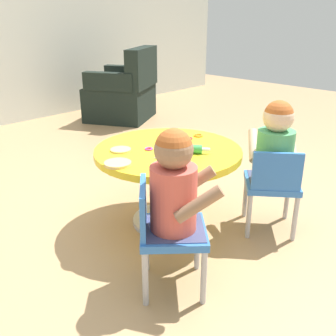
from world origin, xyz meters
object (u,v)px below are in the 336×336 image
Objects in this scene: craft_table at (168,168)px; rolling_pin at (190,149)px; seated_child_left at (175,185)px; craft_scissors at (160,153)px; child_chair_left at (166,230)px; armchair_dark at (124,94)px; child_chair_right at (272,184)px; seated_child_right at (275,145)px.

rolling_pin is at bearing -77.63° from craft_table.
seated_child_left is 0.53m from craft_scissors.
craft_table is at bearing 102.37° from rolling_pin.
seated_child_left reaches higher than child_chair_left.
armchair_dark reaches higher than rolling_pin.
craft_table is 1.62× the size of child_chair_right.
seated_child_right is at bearing -4.18° from child_chair_left.
child_chair_left is 0.23m from seated_child_left.
child_chair_right is 0.53m from rolling_pin.
craft_table is 2.60m from armchair_dark.
seated_child_right reaches higher than child_chair_right.
seated_child_right is at bearing -2.37° from seated_child_left.
rolling_pin reaches higher than craft_table.
craft_scissors is (-1.55, -2.18, 0.18)m from armchair_dark.
craft_scissors is at bearing 47.78° from child_chair_left.
armchair_dark is (1.11, 2.66, 0.00)m from child_chair_right.
seated_child_left is 1.00× the size of seated_child_right.
child_chair_right is 2.88m from armchair_dark.
child_chair_right is (0.35, -0.50, -0.06)m from craft_table.
rolling_pin is (-0.32, 0.36, 0.21)m from child_chair_right.
seated_child_left is 0.53× the size of armchair_dark.
rolling_pin reaches higher than craft_scissors.
child_chair_left is 1.05× the size of seated_child_right.
seated_child_left reaches higher than rolling_pin.
seated_child_right reaches higher than craft_table.
rolling_pin is (-0.35, 0.34, -0.02)m from seated_child_right.
child_chair_left is at bearing -126.56° from armchair_dark.
craft_table is at bearing 124.75° from child_chair_right.
seated_child_right is at bearing -51.52° from craft_table.
child_chair_right is 1.05× the size of seated_child_right.
child_chair_left reaches higher than craft_scissors.
seated_child_right is at bearing -44.04° from rolling_pin.
armchair_dark is (1.88, 2.60, -0.22)m from seated_child_left.
rolling_pin reaches higher than child_chair_left.
child_chair_right is at bearing -47.15° from craft_scissors.
child_chair_left is at bearing -149.87° from rolling_pin.
child_chair_right is 0.23m from seated_child_right.
armchair_dark is at bearing 58.09° from rolling_pin.
craft_table is 0.63m from seated_child_right.
seated_child_left and seated_child_right have the same top height.
seated_child_right is at bearing -43.67° from craft_scissors.
seated_child_left is 2.55× the size of rolling_pin.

